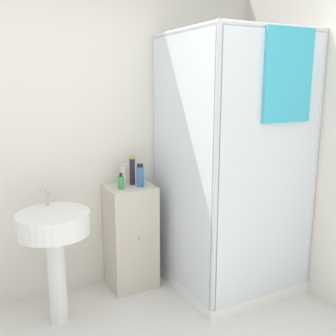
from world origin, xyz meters
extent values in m
cube|color=silver|center=(0.00, 1.70, 1.25)|extent=(6.40, 0.06, 2.50)
cube|color=white|center=(1.19, 1.19, 0.04)|extent=(0.96, 0.96, 0.09)
cylinder|color=silver|center=(1.65, 1.65, 1.04)|extent=(0.04, 0.04, 2.09)
cylinder|color=silver|center=(0.73, 1.65, 1.04)|extent=(0.04, 0.04, 2.09)
cylinder|color=silver|center=(1.65, 0.73, 1.04)|extent=(0.04, 0.04, 2.09)
cylinder|color=silver|center=(0.73, 0.73, 1.04)|extent=(0.04, 0.04, 2.09)
cylinder|color=silver|center=(1.19, 0.73, 2.07)|extent=(0.93, 0.04, 0.04)
cylinder|color=silver|center=(1.19, 1.65, 2.07)|extent=(0.93, 0.04, 0.04)
cylinder|color=silver|center=(0.73, 1.19, 2.07)|extent=(0.04, 0.93, 0.04)
cylinder|color=silver|center=(1.65, 1.19, 2.07)|extent=(0.04, 0.93, 0.04)
cube|color=silver|center=(1.19, 0.71, 1.07)|extent=(0.89, 0.01, 1.96)
cube|color=silver|center=(0.71, 1.19, 1.07)|extent=(0.01, 0.89, 1.96)
cylinder|color=#B7BABF|center=(1.43, 1.59, 0.87)|extent=(0.02, 0.02, 1.57)
cylinder|color=#B7BABF|center=(1.43, 1.54, 1.68)|extent=(0.07, 0.07, 0.04)
cube|color=#38ADC6|center=(1.29, 0.69, 1.75)|extent=(0.42, 0.03, 0.64)
cube|color=beige|center=(0.42, 1.50, 0.44)|extent=(0.38, 0.33, 0.88)
sphere|color=gold|center=(0.42, 1.32, 0.48)|extent=(0.02, 0.02, 0.02)
cylinder|color=white|center=(-0.25, 1.25, 0.34)|extent=(0.13, 0.13, 0.68)
cylinder|color=white|center=(-0.25, 1.25, 0.75)|extent=(0.50, 0.50, 0.15)
cylinder|color=#B7BABF|center=(-0.25, 1.42, 0.89)|extent=(0.02, 0.02, 0.13)
cube|color=#B7BABF|center=(-0.25, 1.39, 0.95)|extent=(0.02, 0.07, 0.02)
cylinder|color=green|center=(0.32, 1.46, 0.93)|extent=(0.05, 0.05, 0.10)
cylinder|color=black|center=(0.32, 1.46, 0.99)|extent=(0.02, 0.02, 0.02)
cube|color=black|center=(0.32, 1.44, 1.00)|extent=(0.01, 0.03, 0.01)
cylinder|color=#281E33|center=(0.46, 1.54, 0.98)|extent=(0.04, 0.04, 0.22)
cylinder|color=gold|center=(0.46, 1.54, 1.10)|extent=(0.04, 0.04, 0.02)
cylinder|color=#2D66A3|center=(0.49, 1.44, 0.96)|extent=(0.06, 0.06, 0.16)
cylinder|color=black|center=(0.49, 1.44, 1.05)|extent=(0.05, 0.05, 0.02)
cylinder|color=beige|center=(0.39, 1.56, 0.95)|extent=(0.05, 0.05, 0.15)
cylinder|color=silver|center=(0.39, 1.56, 1.03)|extent=(0.02, 0.02, 0.02)
cube|color=silver|center=(0.39, 1.54, 1.05)|extent=(0.01, 0.03, 0.01)
camera|label=1|loc=(-0.73, -1.39, 1.70)|focal=42.00mm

